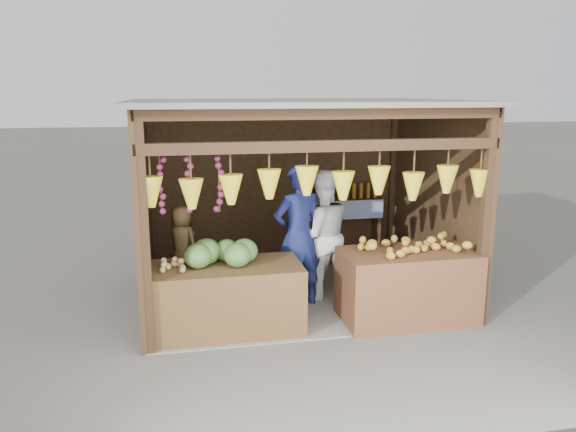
% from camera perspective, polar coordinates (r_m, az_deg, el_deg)
% --- Properties ---
extents(ground, '(80.00, 80.00, 0.00)m').
position_cam_1_polar(ground, '(7.91, 0.90, -7.95)').
color(ground, '#514F49').
rests_on(ground, ground).
extents(stall_structure, '(4.30, 3.30, 2.66)m').
position_cam_1_polar(stall_structure, '(7.44, 0.76, 4.02)').
color(stall_structure, slate).
rests_on(stall_structure, ground).
extents(back_shelf, '(1.25, 0.32, 1.32)m').
position_cam_1_polar(back_shelf, '(9.12, 5.61, 0.49)').
color(back_shelf, '#382314').
rests_on(back_shelf, ground).
extents(counter_left, '(1.74, 0.85, 0.80)m').
position_cam_1_polar(counter_left, '(6.67, -6.22, -8.32)').
color(counter_left, '#4D2E19').
rests_on(counter_left, ground).
extents(counter_right, '(1.62, 0.85, 0.88)m').
position_cam_1_polar(counter_right, '(7.09, 12.02, -6.94)').
color(counter_right, '#512E1B').
rests_on(counter_right, ground).
extents(stool, '(0.33, 0.33, 0.31)m').
position_cam_1_polar(stool, '(7.71, -10.52, -7.49)').
color(stool, black).
rests_on(stool, ground).
extents(man_standing, '(0.78, 0.62, 1.89)m').
position_cam_1_polar(man_standing, '(7.23, 1.05, -2.08)').
color(man_standing, navy).
rests_on(man_standing, ground).
extents(woman_standing, '(0.92, 0.75, 1.76)m').
position_cam_1_polar(woman_standing, '(7.54, 3.36, -1.99)').
color(woman_standing, silver).
rests_on(woman_standing, ground).
extents(vendor_seated, '(0.58, 0.57, 1.01)m').
position_cam_1_polar(vendor_seated, '(7.51, -10.72, -2.75)').
color(vendor_seated, brown).
rests_on(vendor_seated, stool).
extents(melon_pile, '(1.00, 0.50, 0.32)m').
position_cam_1_polar(melon_pile, '(6.54, -6.61, -3.55)').
color(melon_pile, '#204913').
rests_on(melon_pile, counter_left).
extents(tanfruit_pile, '(0.34, 0.40, 0.13)m').
position_cam_1_polar(tanfruit_pile, '(6.44, -11.65, -4.88)').
color(tanfruit_pile, '#9B8B47').
rests_on(tanfruit_pile, counter_left).
extents(mango_pile, '(1.40, 0.64, 0.22)m').
position_cam_1_polar(mango_pile, '(6.92, 12.43, -2.69)').
color(mango_pile, '#C7641A').
rests_on(mango_pile, counter_right).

